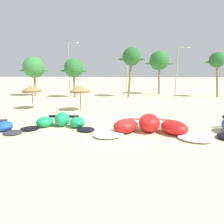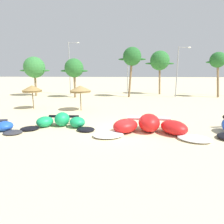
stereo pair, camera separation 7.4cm
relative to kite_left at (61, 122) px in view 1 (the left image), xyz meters
The scene contains 13 objects.
ground_plane 4.93m from the kite_left, ahead, with size 260.00×260.00×0.00m, color beige.
kite_left is the anchor object (origin of this frame).
kite_left_of_center 7.01m from the kite_left, ahead, with size 8.22×3.99×1.32m.
beach_umbrella_near_van 9.54m from the kite_left, 129.22° to the left, with size 2.29×2.29×2.81m.
beach_umbrella_middle 6.95m from the kite_left, 89.72° to the left, with size 2.42×2.42×2.86m.
palm_leftmost 22.58m from the kite_left, 120.40° to the left, with size 5.55×3.70×6.92m.
palm_left 18.40m from the kite_left, 101.61° to the left, with size 4.68×3.12×6.49m.
palm_left_of_gap 20.73m from the kite_left, 72.33° to the left, with size 4.62×3.08×8.37m.
palm_center_left 26.55m from the kite_left, 64.13° to the left, with size 5.43×3.62×8.18m.
palm_center_right 28.68m from the kite_left, 44.09° to the left, with size 3.84×2.56×7.53m.
lamppost_west 22.73m from the kite_left, 104.07° to the left, with size 2.14×0.24×9.62m.
lamppost_west_center 24.71m from the kite_left, 76.96° to the left, with size 1.99×0.24×8.30m.
lamppost_east_center 24.21m from the kite_left, 54.45° to the left, with size 2.08×0.24×8.40m.
Camera 1 is at (0.35, -14.03, 4.44)m, focal length 30.79 mm.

